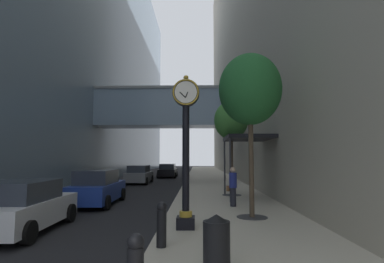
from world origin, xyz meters
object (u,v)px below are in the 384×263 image
at_px(car_black_near, 168,171).
at_px(car_blue_far, 98,188).
at_px(bollard_second, 162,223).
at_px(car_grey_mid, 139,175).
at_px(street_clock, 186,143).
at_px(pedestrian_walking, 233,186).
at_px(car_white_trailing, 22,207).
at_px(street_tree_mid_near, 231,121).
at_px(street_tree_near, 250,90).
at_px(trash_bin, 217,242).

bearing_deg(car_black_near, car_blue_far, -93.94).
relative_size(bollard_second, car_grey_mid, 0.24).
bearing_deg(street_clock, bollard_second, -104.82).
xyz_separation_m(street_clock, car_grey_mid, (-4.83, 17.64, -1.96)).
xyz_separation_m(pedestrian_walking, car_black_near, (-5.02, 21.57, -0.28)).
xyz_separation_m(pedestrian_walking, car_white_trailing, (-6.96, -4.26, -0.28)).
distance_m(street_clock, pedestrian_walking, 4.96).
relative_size(car_grey_mid, car_blue_far, 0.96).
distance_m(street_tree_mid_near, pedestrian_walking, 5.25).
relative_size(street_clock, street_tree_mid_near, 0.87).
xyz_separation_m(street_tree_near, car_blue_far, (-6.81, 3.71, -3.97)).
distance_m(street_tree_mid_near, trash_bin, 12.37).
relative_size(pedestrian_walking, car_white_trailing, 0.41).
distance_m(street_clock, street_tree_mid_near, 8.74).
bearing_deg(car_blue_far, car_grey_mid, 91.54).
bearing_deg(car_white_trailing, street_tree_near, 13.55).
xyz_separation_m(car_grey_mid, car_blue_far, (0.33, -12.17, 0.03)).
relative_size(trash_bin, car_grey_mid, 0.24).
relative_size(street_tree_near, car_blue_far, 1.31).
distance_m(street_clock, car_black_near, 26.07).
height_order(pedestrian_walking, car_grey_mid, pedestrian_walking).
distance_m(car_grey_mid, car_blue_far, 12.17).
bearing_deg(street_clock, car_blue_far, 129.43).
bearing_deg(trash_bin, street_tree_near, 72.96).
distance_m(street_tree_near, car_grey_mid, 17.86).
height_order(street_tree_mid_near, trash_bin, street_tree_mid_near).
xyz_separation_m(street_clock, car_blue_far, (-4.50, 5.47, -1.93)).
distance_m(street_clock, bollard_second, 2.85).
relative_size(car_black_near, car_white_trailing, 1.05).
distance_m(pedestrian_walking, car_grey_mid, 15.00).
distance_m(street_tree_near, car_white_trailing, 8.56).
relative_size(bollard_second, car_blue_far, 0.23).
height_order(street_tree_mid_near, car_black_near, street_tree_mid_near).
bearing_deg(trash_bin, car_blue_far, 120.43).
xyz_separation_m(bollard_second, street_tree_near, (2.82, 3.68, 4.08)).
bearing_deg(bollard_second, street_tree_mid_near, 74.50).
bearing_deg(street_tree_near, car_black_near, 102.69).
bearing_deg(car_black_near, street_tree_mid_near, -72.86).
height_order(street_tree_near, trash_bin, street_tree_near).
bearing_deg(street_clock, car_black_near, 96.85).
xyz_separation_m(street_clock, trash_bin, (0.72, -3.42, -2.06)).
height_order(bollard_second, car_black_near, car_black_near).
relative_size(street_tree_near, pedestrian_walking, 3.50).
relative_size(street_clock, trash_bin, 4.51).
xyz_separation_m(bollard_second, car_blue_far, (-3.99, 7.39, 0.11)).
bearing_deg(street_tree_mid_near, car_white_trailing, -131.65).
bearing_deg(street_tree_near, car_grey_mid, 114.22).
bearing_deg(street_clock, street_tree_near, 37.27).
distance_m(pedestrian_walking, car_white_trailing, 8.16).
bearing_deg(street_tree_near, pedestrian_walking, 99.02).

